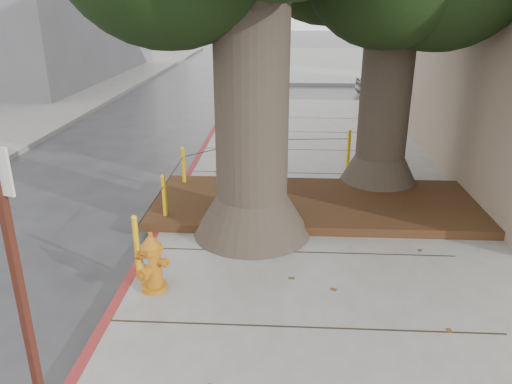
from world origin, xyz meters
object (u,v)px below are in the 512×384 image
fire_hydrant (152,262)px  car_red (462,77)px  signpost (19,287)px  car_silver (391,83)px  car_dark (71,72)px

fire_hydrant → car_red: bearing=84.5°
fire_hydrant → signpost: 2.81m
car_silver → fire_hydrant: bearing=153.6°
car_silver → car_red: 3.65m
car_silver → car_red: size_ratio=0.79×
fire_hydrant → car_silver: (6.54, 16.79, -0.04)m
fire_hydrant → car_red: 20.54m
car_red → car_silver: bearing=106.5°
car_red → fire_hydrant: bearing=149.0°
car_silver → car_red: car_red is taller
signpost → car_silver: 20.56m
car_silver → car_dark: (-15.27, 1.70, 0.14)m
car_red → signpost: bearing=151.3°
signpost → car_dark: size_ratio=0.61×
signpost → fire_hydrant: bearing=99.2°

